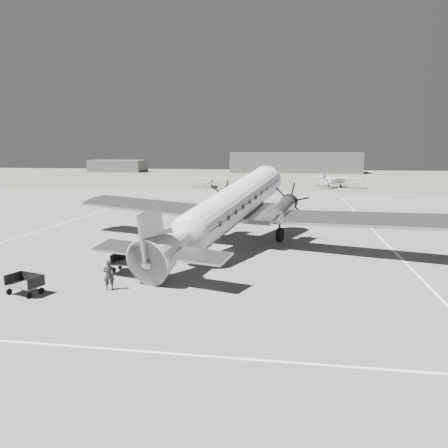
% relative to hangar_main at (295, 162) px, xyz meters
% --- Properties ---
extents(ground, '(260.00, 260.00, 0.00)m').
position_rel_hangar_main_xyz_m(ground, '(-5.00, -120.00, -3.30)').
color(ground, slate).
rests_on(ground, ground).
extents(taxi_line_near, '(60.00, 0.15, 0.01)m').
position_rel_hangar_main_xyz_m(taxi_line_near, '(-5.00, -134.00, -3.29)').
color(taxi_line_near, white).
rests_on(taxi_line_near, ground).
extents(taxi_line_right, '(0.15, 80.00, 0.01)m').
position_rel_hangar_main_xyz_m(taxi_line_right, '(7.00, -120.00, -3.29)').
color(taxi_line_right, white).
rests_on(taxi_line_right, ground).
extents(taxi_line_left, '(0.15, 60.00, 0.01)m').
position_rel_hangar_main_xyz_m(taxi_line_left, '(-23.00, -110.00, -3.29)').
color(taxi_line_left, white).
rests_on(taxi_line_left, ground).
extents(taxi_line_horizon, '(90.00, 0.15, 0.01)m').
position_rel_hangar_main_xyz_m(taxi_line_horizon, '(-5.00, -80.00, -3.29)').
color(taxi_line_horizon, white).
rests_on(taxi_line_horizon, ground).
extents(grass_infield, '(260.00, 90.00, 0.01)m').
position_rel_hangar_main_xyz_m(grass_infield, '(-5.00, -25.00, -3.30)').
color(grass_infield, '#625F53').
rests_on(grass_infield, ground).
extents(hangar_main, '(42.00, 14.00, 6.60)m').
position_rel_hangar_main_xyz_m(hangar_main, '(0.00, 0.00, 0.00)').
color(hangar_main, slate).
rests_on(hangar_main, ground).
extents(shed_secondary, '(18.00, 10.00, 4.00)m').
position_rel_hangar_main_xyz_m(shed_secondary, '(-60.00, -5.00, -1.30)').
color(shed_secondary, '#5B5B5B').
rests_on(shed_secondary, ground).
extents(dc3_airliner, '(35.08, 28.82, 5.78)m').
position_rel_hangar_main_xyz_m(dc3_airliner, '(-4.96, -116.95, -0.41)').
color(dc3_airliner, '#A8A8AA').
rests_on(dc3_airliner, ground).
extents(light_plane_left, '(11.28, 9.74, 2.08)m').
position_rel_hangar_main_xyz_m(light_plane_left, '(-16.57, -62.86, -2.26)').
color(light_plane_left, silver).
rests_on(light_plane_left, ground).
extents(light_plane_right, '(14.43, 13.76, 2.34)m').
position_rel_hangar_main_xyz_m(light_plane_right, '(7.61, -59.88, -2.13)').
color(light_plane_right, silver).
rests_on(light_plane_right, ground).
extents(baggage_cart_near, '(1.96, 1.41, 1.09)m').
position_rel_hangar_main_xyz_m(baggage_cart_near, '(-9.95, -124.00, -2.76)').
color(baggage_cart_near, '#5B5B5B').
rests_on(baggage_cart_near, ground).
extents(baggage_cart_far, '(2.07, 1.72, 1.01)m').
position_rel_hangar_main_xyz_m(baggage_cart_far, '(-13.58, -128.79, -2.79)').
color(baggage_cart_far, '#5B5B5B').
rests_on(baggage_cart_far, ground).
extents(ground_crew, '(0.68, 0.58, 1.58)m').
position_rel_hangar_main_xyz_m(ground_crew, '(-9.68, -127.42, -2.51)').
color(ground_crew, '#282828').
rests_on(ground_crew, ground).
extents(ramp_agent, '(0.69, 0.82, 1.51)m').
position_rel_hangar_main_xyz_m(ramp_agent, '(-9.64, -122.92, -2.55)').
color(ramp_agent, silver).
rests_on(ramp_agent, ground).
extents(passenger, '(0.88, 1.05, 1.83)m').
position_rel_hangar_main_xyz_m(passenger, '(-8.75, -119.93, -2.38)').
color(passenger, silver).
rests_on(passenger, ground).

